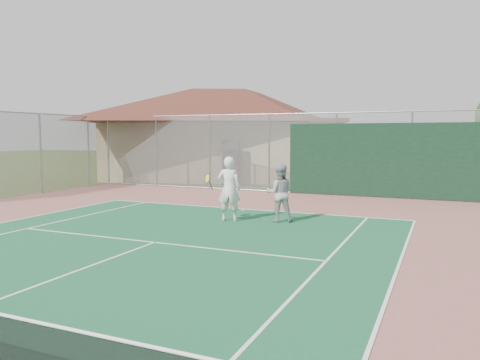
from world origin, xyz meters
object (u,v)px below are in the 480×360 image
Objects in this scene: clubhouse at (228,125)px; player_white_front at (229,189)px; bleachers at (173,169)px; player_grey_back at (280,194)px.

clubhouse is 8.62× the size of player_white_front.
bleachers is (-2.35, -2.71, -2.60)m from clubhouse.
clubhouse is 9.78× the size of player_grey_back.
player_grey_back is (7.83, -13.20, -2.32)m from clubhouse.
bleachers is 1.75× the size of player_white_front.
player_white_front is 1.13× the size of player_grey_back.
player_grey_back reaches higher than bleachers.
player_white_front reaches higher than player_grey_back.
player_grey_back is (10.17, -10.49, 0.28)m from bleachers.
player_white_front is 1.51m from player_grey_back.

